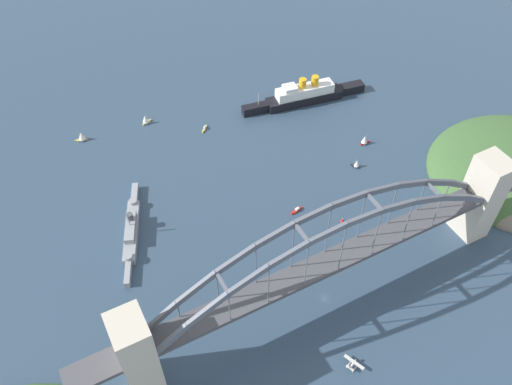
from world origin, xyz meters
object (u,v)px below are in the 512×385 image
small_boat_1 (297,210)px  small_boat_4 (357,164)px  ocean_liner (305,95)px  small_boat_2 (365,140)px  harbor_arch_bridge (331,264)px  small_boat_3 (205,129)px  small_boat_0 (395,207)px  small_boat_6 (145,119)px  channel_marker_buoy (342,220)px  small_boat_5 (81,136)px  seaplane_second_in_formation (353,364)px  naval_cruiser (131,229)px

small_boat_1 → small_boat_4: 57.58m
ocean_liner → small_boat_2: 61.82m
harbor_arch_bridge → small_boat_3: size_ratio=38.91×
small_boat_0 → small_boat_2: bearing=72.3°
small_boat_4 → small_boat_6: size_ratio=0.82×
ocean_liner → channel_marker_buoy: ocean_liner is taller
small_boat_5 → small_boat_6: (46.12, -3.57, -0.13)m
harbor_arch_bridge → small_boat_6: harbor_arch_bridge is taller
small_boat_0 → small_boat_3: 145.11m
small_boat_1 → small_boat_5: bearing=127.9°
ocean_liner → small_boat_2: size_ratio=12.01×
ocean_liner → small_boat_2: (11.90, -60.61, -2.65)m
small_boat_6 → harbor_arch_bridge: bearing=-79.2°
seaplane_second_in_formation → small_boat_3: 198.05m
small_boat_1 → small_boat_6: small_boat_6 is taller
small_boat_4 → channel_marker_buoy: bearing=-135.0°
small_boat_4 → small_boat_0: bearing=-90.0°
ocean_liner → seaplane_second_in_formation: bearing=-115.1°
small_boat_0 → small_boat_1: small_boat_1 is taller
small_boat_3 → small_boat_5: (-81.11, 29.95, 3.02)m
ocean_liner → small_boat_6: ocean_liner is taller
small_boat_2 → small_boat_3: (-92.71, 66.66, -2.97)m
small_boat_4 → channel_marker_buoy: small_boat_4 is taller
small_boat_6 → naval_cruiser: bearing=-114.5°
channel_marker_buoy → naval_cruiser: bearing=156.2°
naval_cruiser → small_boat_3: naval_cruiser is taller
naval_cruiser → small_boat_6: 102.52m
small_boat_4 → small_boat_5: 192.21m
seaplane_second_in_formation → small_boat_6: bearing=96.6°
channel_marker_buoy → small_boat_1: bearing=135.3°
small_boat_0 → channel_marker_buoy: (-35.15, 6.28, 0.31)m
small_boat_5 → small_boat_0: bearing=-44.9°
harbor_arch_bridge → small_boat_2: bearing=44.9°
naval_cruiser → small_boat_4: naval_cruiser is taller
ocean_liner → small_boat_3: (-80.81, 6.05, -5.63)m
naval_cruiser → small_boat_5: (-3.58, 96.85, 0.48)m
small_boat_5 → channel_marker_buoy: (120.16, -148.37, -2.77)m
harbor_arch_bridge → small_boat_3: 161.53m
small_boat_0 → small_boat_3: (-74.20, 124.70, 0.05)m
small_boat_1 → small_boat_6: size_ratio=1.08×
small_boat_2 → small_boat_4: bearing=-138.1°
harbor_arch_bridge → small_boat_0: bearing=24.7°
seaplane_second_in_formation → small_boat_3: (8.87, 197.85, -1.07)m
ocean_liner → small_boat_5: 165.89m
seaplane_second_in_formation → small_boat_1: size_ratio=1.25×
channel_marker_buoy → harbor_arch_bridge: bearing=-134.0°
ocean_liner → small_boat_0: size_ratio=9.83×
seaplane_second_in_formation → small_boat_2: bearing=52.3°
naval_cruiser → small_boat_3: size_ratio=10.52×
small_boat_3 → ocean_liner: bearing=-4.3°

